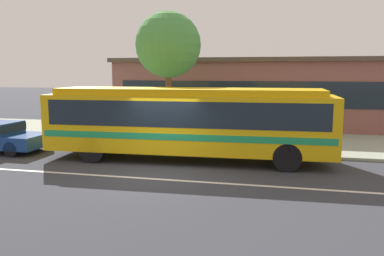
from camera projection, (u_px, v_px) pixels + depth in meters
The scene contains 8 objects.
ground_plane at pixel (157, 173), 13.60m from camera, with size 120.00×120.00×0.00m, color #33353D.
sidewalk_slab at pixel (201, 136), 20.73m from camera, with size 60.00×8.00×0.12m, color #97A08B.
lane_stripe_center at pixel (150, 179), 12.82m from camera, with size 56.00×0.16×0.01m, color silver.
transit_bus at pixel (188, 119), 15.21m from camera, with size 11.03×2.84×2.81m.
pedestrian_waiting_near_sign at pixel (223, 122), 17.90m from camera, with size 0.41×0.41×1.76m.
bus_stop_sign at pixel (301, 116), 16.08m from camera, with size 0.13×0.44×2.36m.
street_tree_near_stop at pixel (168, 45), 19.22m from camera, with size 3.20×3.20×6.21m.
station_building at pixel (259, 92), 25.21m from camera, with size 17.44×7.39×4.21m.
Camera 1 is at (4.15, -12.62, 3.48)m, focal length 36.98 mm.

